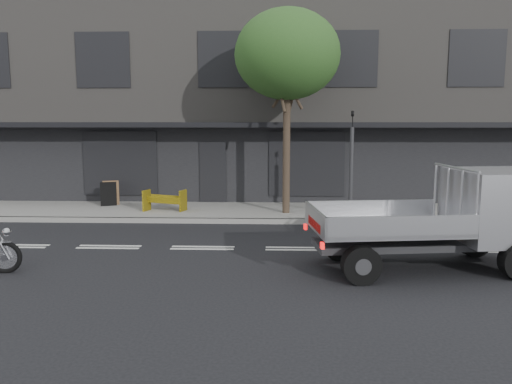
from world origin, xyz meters
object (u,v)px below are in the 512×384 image
object	(u,v)px
flatbed_ute	(475,210)
sandwich_board	(109,194)
street_tree	(287,55)
traffic_light_pole	(351,171)
construction_barrier	(164,201)

from	to	relation	value
flatbed_ute	sandwich_board	xyz separation A→B (m)	(-10.29, 6.66, -0.69)
street_tree	traffic_light_pole	distance (m)	4.23
construction_barrier	sandwich_board	xyz separation A→B (m)	(-2.22, 1.04, 0.07)
flatbed_ute	street_tree	bearing A→B (deg)	117.62
street_tree	flatbed_ute	size ratio (longest dim) A/B	1.33
construction_barrier	sandwich_board	size ratio (longest dim) A/B	1.51
traffic_light_pole	sandwich_board	bearing A→B (deg)	167.46
construction_barrier	sandwich_board	world-z (taller)	sandwich_board
traffic_light_pole	sandwich_board	distance (m)	8.60
traffic_light_pole	construction_barrier	world-z (taller)	traffic_light_pole
street_tree	sandwich_board	xyz separation A→B (m)	(-6.33, 1.00, -4.68)
construction_barrier	sandwich_board	distance (m)	2.45
traffic_light_pole	flatbed_ute	size ratio (longest dim) A/B	0.69
traffic_light_pole	sandwich_board	size ratio (longest dim) A/B	3.94
street_tree	flatbed_ute	bearing A→B (deg)	-55.00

